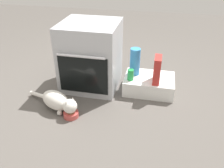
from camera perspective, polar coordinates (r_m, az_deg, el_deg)
The scene contains 8 objects.
ground at distance 2.45m, azimuth -7.67°, elevation -4.64°, with size 8.00×8.00×0.00m, color #56514C.
oven at distance 2.59m, azimuth -5.17°, elevation 6.91°, with size 0.60×0.63×0.73m.
pantry_cabinet at distance 2.62m, azimuth 9.00°, elevation 0.01°, with size 0.54×0.39×0.17m, color white.
food_bowl at distance 2.27m, azimuth -9.97°, elevation -7.18°, with size 0.14×0.14×0.08m.
cat at distance 2.33m, azimuth -13.06°, elevation -4.11°, with size 0.63×0.34×0.20m.
water_bottle at distance 2.56m, azimuth 5.62°, elevation 5.46°, with size 0.11×0.11×0.30m, color #388CD1.
cereal_box at distance 2.44m, azimuth 10.94°, elevation 3.44°, with size 0.07×0.18×0.28m, color #B72D28.
soda_can at distance 2.48m, azimuth 4.56°, elevation 2.27°, with size 0.07×0.07×0.12m, color green.
Camera 1 is at (0.73, -1.86, 1.41)m, focal length 37.47 mm.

